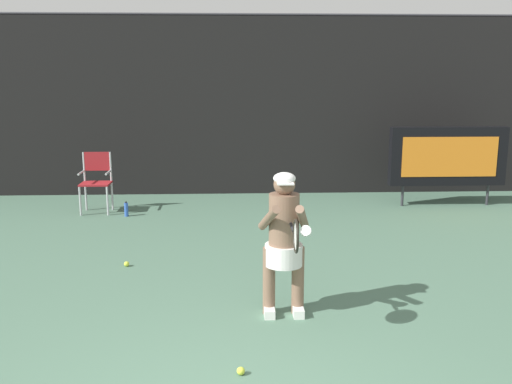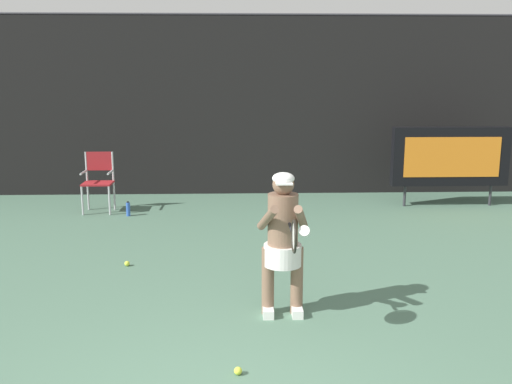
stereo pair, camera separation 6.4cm
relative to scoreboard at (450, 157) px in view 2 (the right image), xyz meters
name	(u,v)px [view 2 (the right image)]	position (x,y,z in m)	size (l,w,h in m)	color
backdrop_screen	(231,107)	(-4.12, 1.33, 0.86)	(18.00, 0.12, 3.66)	black
scoreboard	(450,157)	(0.00, 0.00, 0.00)	(2.20, 0.21, 1.50)	black
umpire_chair	(98,178)	(-6.52, -0.23, -0.33)	(0.52, 0.44, 1.08)	#B7B7BC
water_bottle	(128,209)	(-5.93, -0.60, -0.82)	(0.07, 0.07, 0.27)	blue
tennis_player	(283,238)	(-3.54, -4.86, -0.13)	(0.53, 0.61, 1.50)	white
tennis_racket	(294,236)	(-3.49, -5.45, 0.07)	(0.03, 0.60, 0.31)	black
tennis_ball_loose	(238,371)	(-4.01, -6.08, -0.91)	(0.07, 0.07, 0.07)	#CCDB3D
tennis_ball_spare	(127,264)	(-5.45, -3.30, -0.91)	(0.07, 0.07, 0.07)	#CCDB3D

